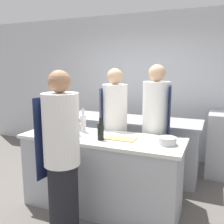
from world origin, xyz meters
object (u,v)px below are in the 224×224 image
bottle_cooking_oil (40,128)px  bowl_prep_small (167,141)px  chef_at_pass_far (115,131)px  bowl_mixing_large (75,127)px  bottle_wine (77,129)px  bowl_ceramic_blue (54,127)px  bottle_water (50,121)px  bottle_sauce (38,122)px  cup (51,131)px  bottle_vinegar (83,123)px  chef_at_prep_near (62,157)px  chef_at_stove (155,132)px  bottle_olive_oil (101,131)px

bottle_cooking_oil → bowl_prep_small: bottle_cooking_oil is taller
chef_at_pass_far → bowl_prep_small: 0.98m
chef_at_pass_far → bowl_mixing_large: bearing=117.2°
bottle_wine → bowl_ceramic_blue: bearing=166.0°
bottle_water → bowl_prep_small: size_ratio=1.04×
bottle_sauce → bowl_prep_small: 1.70m
bottle_cooking_oil → cup: size_ratio=2.54×
bottle_vinegar → bowl_prep_small: size_ratio=1.53×
chef_at_prep_near → bottle_vinegar: (-0.18, 0.78, 0.18)m
bottle_water → bottle_sauce: bearing=-86.2°
bowl_mixing_large → cup: (-0.17, -0.30, -0.00)m
cup → bowl_prep_small: bearing=5.5°
chef_at_stove → bottle_wine: 1.07m
chef_at_prep_near → bottle_wine: bearing=23.4°
bottle_olive_oil → bottle_vinegar: bearing=146.6°
chef_at_pass_far → bowl_ceramic_blue: chef_at_pass_far is taller
chef_at_pass_far → bowl_mixing_large: chef_at_pass_far is taller
chef_at_prep_near → chef_at_stove: 1.41m
bottle_cooking_oil → bottle_sauce: (-0.16, 0.17, 0.03)m
chef_at_stove → chef_at_pass_far: 0.58m
chef_at_pass_far → cup: (-0.61, -0.65, 0.09)m
chef_at_pass_far → bowl_prep_small: (0.84, -0.51, 0.09)m
bottle_sauce → bowl_ceramic_blue: bottle_sauce is taller
cup → bowl_ceramic_blue: bearing=115.7°
chef_at_pass_far → bottle_olive_oil: 0.65m
chef_at_stove → bowl_prep_small: size_ratio=8.98×
chef_at_prep_near → bottle_vinegar: bearing=20.4°
chef_at_prep_near → cup: 0.73m
chef_at_stove → bowl_mixing_large: chef_at_stove is taller
bottle_olive_oil → bottle_wine: 0.37m
chef_at_pass_far → cup: chef_at_pass_far is taller
bottle_olive_oil → bottle_cooking_oil: (-0.78, -0.13, -0.01)m
bottle_vinegar → bottle_sauce: 0.60m
bottle_olive_oil → bottle_vinegar: bottle_vinegar is taller
chef_at_prep_near → bottle_vinegar: chef_at_prep_near is taller
bowl_mixing_large → chef_at_pass_far: bearing=38.2°
chef_at_stove → bottle_sauce: 1.58m
chef_at_stove → bottle_cooking_oil: chef_at_stove is taller
bottle_cooking_oil → bottle_sauce: size_ratio=0.76×
bottle_vinegar → chef_at_stove: bearing=28.1°
bowl_mixing_large → bottle_sauce: bearing=-150.3°
bottle_water → bowl_ceramic_blue: size_ratio=0.94×
bottle_cooking_oil → cup: (0.09, 0.11, -0.05)m
bottle_sauce → chef_at_stove: bearing=24.8°
bottle_wine → cup: (-0.33, -0.08, -0.04)m
bottle_water → bottle_vinegar: bearing=-8.3°
chef_at_stove → bottle_vinegar: (-0.86, -0.46, 0.15)m
chef_at_pass_far → bottle_cooking_oil: size_ratio=7.60×
chef_at_pass_far → cup: bearing=125.6°
bottle_wine → bowl_mixing_large: 0.27m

